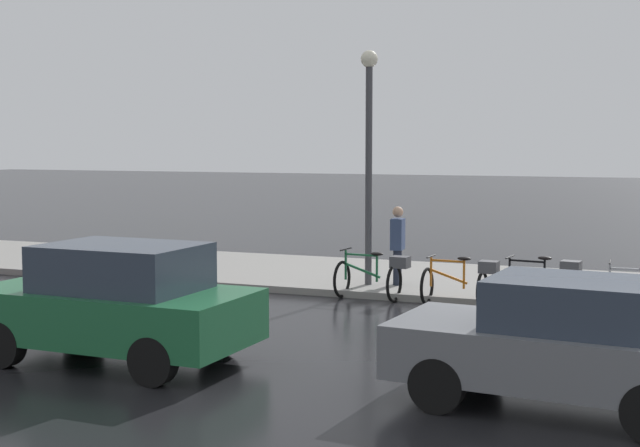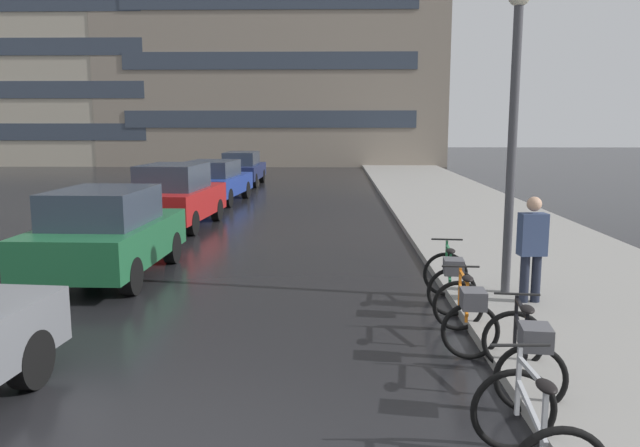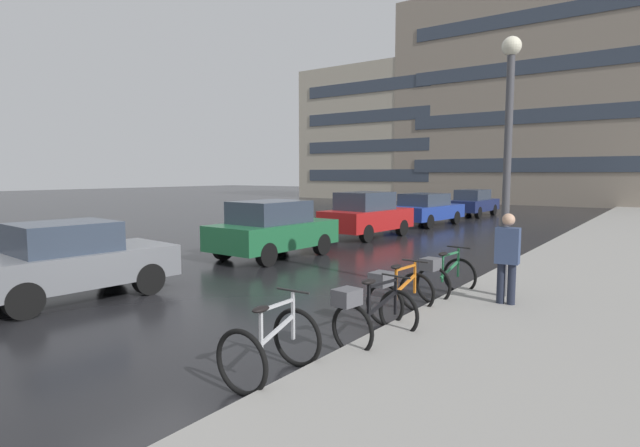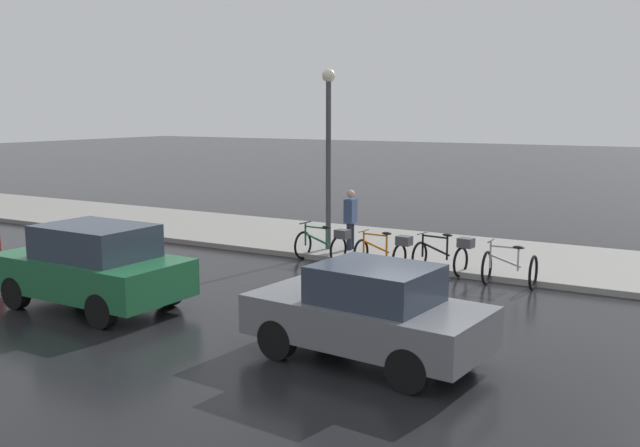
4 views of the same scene
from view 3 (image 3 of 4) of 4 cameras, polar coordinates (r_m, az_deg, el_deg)
name	(u,v)px [view 3 (image 3 of 4)]	position (r m, az deg, el deg)	size (l,w,h in m)	color
ground_plane	(159,317)	(9.14, -17.97, -10.10)	(140.00, 140.00, 0.00)	black
sidewalk_kerb	(621,264)	(15.38, 31.18, -4.01)	(4.80, 60.00, 0.14)	gray
bicycle_nearest	(271,346)	(6.10, -5.60, -13.78)	(0.79, 1.10, 1.01)	black
bicycle_second	(370,313)	(7.11, 5.75, -10.20)	(0.86, 1.46, 0.99)	black
bicycle_third	(397,292)	(8.46, 8.78, -7.73)	(0.78, 1.41, 0.95)	black
bicycle_farthest	(444,275)	(9.97, 13.94, -5.77)	(0.84, 1.47, 0.98)	black
car_grey	(71,261)	(10.87, -26.60, -3.81)	(2.08, 3.86, 1.52)	slate
car_green	(273,229)	(14.61, -5.42, -0.62)	(1.99, 3.94, 1.66)	#1E6038
car_red	(367,215)	(19.26, 5.35, 1.00)	(2.12, 4.06, 1.74)	#AD1919
car_blue	(425,209)	(24.19, 11.96, 1.64)	(2.33, 4.38, 1.51)	navy
car_navy	(473,202)	(30.09, 17.11, 2.31)	(1.77, 4.20, 1.54)	navy
pedestrian	(507,257)	(9.42, 20.60, -3.55)	(0.42, 0.28, 1.75)	#1E2333
streetlamp	(508,139)	(9.92, 20.71, 9.06)	(0.35, 0.35, 4.92)	#424247
building_facade_main	(545,99)	(46.67, 24.36, 12.82)	(23.01, 9.79, 17.22)	gray
building_facade_side	(393,135)	(51.98, 8.30, 9.96)	(15.65, 11.01, 12.67)	#B2A893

